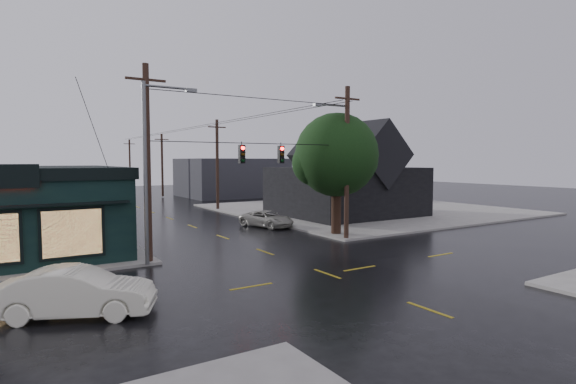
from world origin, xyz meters
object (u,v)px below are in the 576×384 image
utility_pole_nw (150,264)px  sedan_cream (76,292)px  corner_tree (337,155)px  utility_pole_ne (346,240)px  suv_silver (267,219)px

utility_pole_nw → sedan_cream: (-4.22, -6.60, 0.84)m
corner_tree → sedan_cream: bearing=-154.6°
corner_tree → utility_pole_ne: bearing=-108.2°
utility_pole_ne → suv_silver: size_ratio=2.17×
corner_tree → utility_pole_nw: (-13.62, -1.88, -5.67)m
corner_tree → utility_pole_ne: size_ratio=0.84×
utility_pole_nw → utility_pole_ne: same height
sedan_cream → utility_pole_nw: bearing=-7.9°
utility_pole_nw → suv_silver: size_ratio=2.17×
utility_pole_ne → utility_pole_nw: bearing=180.0°
utility_pole_nw → suv_silver: (11.45, 8.04, 0.65)m
utility_pole_nw → suv_silver: bearing=35.1°
utility_pole_nw → sedan_cream: size_ratio=2.00×
sedan_cream → suv_silver: sedan_cream is taller
utility_pole_nw → sedan_cream: bearing=-122.6°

